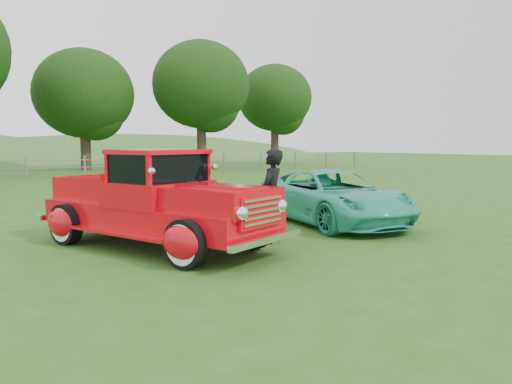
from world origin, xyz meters
TOP-DOWN VIEW (x-y plane):
  - ground at (0.00, 0.00)m, footprint 140.00×140.00m
  - fence_line at (0.00, 22.00)m, footprint 48.00×0.12m
  - tree_near_east at (5.00, 29.00)m, footprint 6.80×6.80m
  - tree_mid_east at (13.00, 27.00)m, footprint 7.20×7.20m
  - tree_far_east at (22.00, 30.00)m, footprint 6.60×6.60m
  - red_pickup at (-1.13, 2.01)m, footprint 3.39×5.28m
  - teal_sedan at (3.34, 2.23)m, footprint 2.79×4.80m
  - man at (0.84, 1.21)m, footprint 0.78×0.72m

SIDE VIEW (x-z plane):
  - ground at x=0.00m, z-range 0.00..0.00m
  - fence_line at x=0.00m, z-range 0.00..1.20m
  - teal_sedan at x=3.34m, z-range 0.00..1.26m
  - red_pickup at x=-1.13m, z-range -0.09..1.69m
  - man at x=0.84m, z-range 0.00..1.79m
  - tree_near_east at x=5.00m, z-range 1.08..9.41m
  - tree_far_east at x=22.00m, z-range 1.43..10.29m
  - tree_mid_east at x=13.00m, z-range 1.45..10.89m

